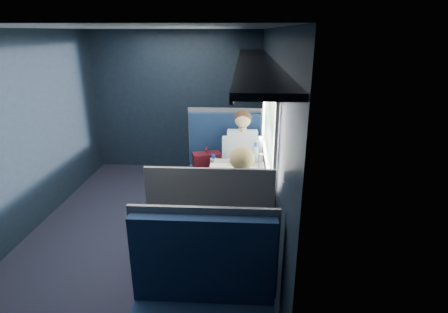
# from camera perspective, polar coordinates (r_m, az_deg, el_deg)

# --- Properties ---
(ground) EXTENTS (2.80, 4.20, 0.01)m
(ground) POSITION_cam_1_polar(r_m,az_deg,el_deg) (4.44, -11.91, -11.44)
(ground) COLOR black
(room_shell) EXTENTS (3.00, 4.40, 2.40)m
(room_shell) POSITION_cam_1_polar(r_m,az_deg,el_deg) (3.89, -13.11, 7.57)
(room_shell) COLOR black
(room_shell) RESTS_ON ground
(table) EXTENTS (0.62, 1.00, 0.74)m
(table) POSITION_cam_1_polar(r_m,az_deg,el_deg) (3.99, 1.90, -3.91)
(table) COLOR #54565E
(table) RESTS_ON ground
(seat_bay_near) EXTENTS (1.04, 0.62, 1.26)m
(seat_bay_near) POSITION_cam_1_polar(r_m,az_deg,el_deg) (4.89, -0.16, -2.34)
(seat_bay_near) COLOR #0E1D3E
(seat_bay_near) RESTS_ON ground
(seat_bay_far) EXTENTS (1.04, 0.62, 1.26)m
(seat_bay_far) POSITION_cam_1_polar(r_m,az_deg,el_deg) (3.35, -1.75, -13.79)
(seat_bay_far) COLOR #0E1D3E
(seat_bay_far) RESTS_ON ground
(seat_row_front) EXTENTS (1.04, 0.51, 1.16)m
(seat_row_front) POSITION_cam_1_polar(r_m,az_deg,el_deg) (5.76, 0.51, 0.99)
(seat_row_front) COLOR #0E1D3E
(seat_row_front) RESTS_ON ground
(man) EXTENTS (0.53, 0.56, 1.32)m
(man) POSITION_cam_1_polar(r_m,az_deg,el_deg) (4.62, 2.97, 0.18)
(man) COLOR black
(man) RESTS_ON ground
(woman) EXTENTS (0.53, 0.56, 1.32)m
(woman) POSITION_cam_1_polar(r_m,az_deg,el_deg) (3.33, 2.78, -7.81)
(woman) COLOR black
(woman) RESTS_ON ground
(papers) EXTENTS (0.59, 0.84, 0.01)m
(papers) POSITION_cam_1_polar(r_m,az_deg,el_deg) (3.88, 1.56, -3.32)
(papers) COLOR white
(papers) RESTS_ON table
(laptop) EXTENTS (0.23, 0.30, 0.22)m
(laptop) POSITION_cam_1_polar(r_m,az_deg,el_deg) (3.90, 6.25, -2.42)
(laptop) COLOR silver
(laptop) RESTS_ON table
(bottle_small) EXTENTS (0.07, 0.07, 0.24)m
(bottle_small) POSITION_cam_1_polar(r_m,az_deg,el_deg) (4.31, 5.14, 0.49)
(bottle_small) COLOR silver
(bottle_small) RESTS_ON table
(cup) EXTENTS (0.07, 0.07, 0.10)m
(cup) POSITION_cam_1_polar(r_m,az_deg,el_deg) (4.36, 5.98, -0.16)
(cup) COLOR white
(cup) RESTS_ON table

